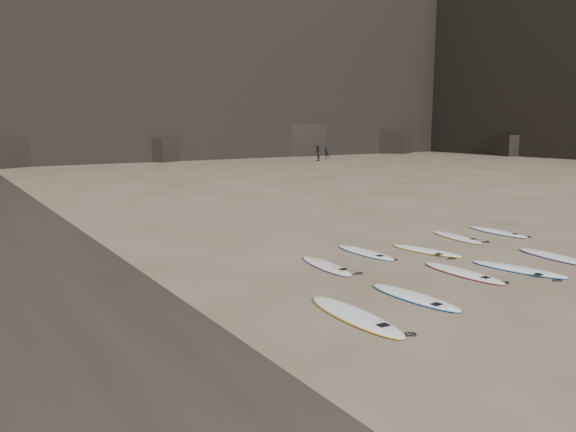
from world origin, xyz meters
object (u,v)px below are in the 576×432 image
at_px(surfboard_0, 355,315).
at_px(surfboard_1, 415,297).
at_px(person_b, 318,153).
at_px(surfboard_8, 456,237).
at_px(person_a, 327,150).
at_px(surfboard_5, 326,265).
at_px(surfboard_4, 557,257).
at_px(surfboard_9, 498,232).
at_px(surfboard_3, 518,269).
at_px(surfboard_7, 426,250).
at_px(surfboard_2, 463,272).
at_px(surfboard_6, 365,252).

bearing_deg(surfboard_0, surfboard_1, 9.00).
bearing_deg(surfboard_1, person_b, 53.05).
xyz_separation_m(surfboard_0, surfboard_1, (1.85, 0.23, -0.01)).
xyz_separation_m(surfboard_8, person_a, (21.02, 35.48, 0.92)).
xyz_separation_m(surfboard_1, surfboard_5, (0.00, 3.22, -0.00)).
bearing_deg(surfboard_0, surfboard_4, 7.03).
bearing_deg(surfboard_5, surfboard_9, 9.82).
xyz_separation_m(surfboard_0, surfboard_4, (7.85, 0.71, -0.00)).
distance_m(surfboard_3, surfboard_4, 2.06).
bearing_deg(surfboard_1, surfboard_7, 36.70).
distance_m(surfboard_3, surfboard_8, 4.13).
height_order(surfboard_0, surfboard_2, surfboard_0).
height_order(surfboard_5, person_a, person_a).
relative_size(surfboard_1, surfboard_5, 1.04).
xyz_separation_m(surfboard_3, surfboard_9, (3.80, 3.50, -0.00)).
bearing_deg(surfboard_5, person_b, 60.57).
relative_size(surfboard_2, surfboard_8, 1.09).
distance_m(surfboard_7, person_a, 43.19).
distance_m(surfboard_2, surfboard_8, 4.61).
xyz_separation_m(surfboard_3, surfboard_8, (1.90, 3.67, -0.00)).
bearing_deg(surfboard_9, surfboard_2, -148.69).
height_order(surfboard_4, surfboard_5, surfboard_4).
distance_m(surfboard_0, surfboard_7, 6.32).
xyz_separation_m(person_a, person_b, (-2.77, -2.11, -0.17)).
bearing_deg(person_b, surfboard_9, -0.61).
bearing_deg(surfboard_6, surfboard_2, -80.32).
bearing_deg(surfboard_8, surfboard_3, -108.96).
xyz_separation_m(surfboard_5, surfboard_7, (3.55, -0.16, -0.00)).
bearing_deg(surfboard_3, surfboard_1, 170.76).
bearing_deg(surfboard_5, surfboard_1, -84.17).
height_order(surfboard_3, person_b, person_b).
relative_size(surfboard_1, person_a, 1.26).
relative_size(surfboard_1, surfboard_7, 1.05).
height_order(surfboard_7, person_b, person_b).
relative_size(surfboard_0, person_b, 1.77).
bearing_deg(surfboard_7, person_a, 44.49).
bearing_deg(surfboard_2, person_a, 57.66).
height_order(surfboard_4, surfboard_7, surfboard_4).
bearing_deg(surfboard_2, surfboard_6, 101.19).
xyz_separation_m(surfboard_0, person_a, (28.73, 39.63, 0.91)).
bearing_deg(person_a, person_b, -59.31).
bearing_deg(surfboard_1, surfboard_2, 13.70).
relative_size(surfboard_3, surfboard_7, 1.08).
bearing_deg(surfboard_4, surfboard_6, 146.70).
bearing_deg(surfboard_2, surfboard_4, -5.09).
bearing_deg(surfboard_5, surfboard_3, -30.99).
distance_m(surfboard_3, person_b, 42.16).
xyz_separation_m(surfboard_7, person_a, (23.33, 36.34, 0.92)).
bearing_deg(surfboard_1, surfboard_3, -0.38).
bearing_deg(surfboard_3, surfboard_5, 130.23).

